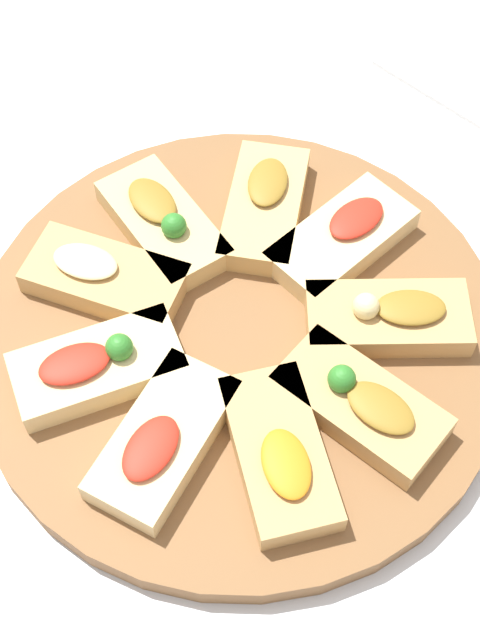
% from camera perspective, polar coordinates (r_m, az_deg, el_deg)
% --- Properties ---
extents(ground_plane, '(3.00, 3.00, 0.00)m').
position_cam_1_polar(ground_plane, '(0.70, -0.00, -1.39)').
color(ground_plane, silver).
extents(serving_board, '(0.41, 0.41, 0.02)m').
position_cam_1_polar(serving_board, '(0.69, -0.00, -0.94)').
color(serving_board, brown).
rests_on(serving_board, ground_plane).
extents(focaccia_slice_0, '(0.13, 0.11, 0.03)m').
position_cam_1_polar(focaccia_slice_0, '(0.70, -8.69, 2.75)').
color(focaccia_slice_0, tan).
rests_on(focaccia_slice_0, serving_board).
extents(focaccia_slice_1, '(0.09, 0.13, 0.04)m').
position_cam_1_polar(focaccia_slice_1, '(0.66, -9.13, -2.91)').
color(focaccia_slice_1, '#E5C689').
rests_on(focaccia_slice_1, serving_board).
extents(focaccia_slice_2, '(0.10, 0.14, 0.03)m').
position_cam_1_polar(focaccia_slice_2, '(0.63, -4.96, -7.63)').
color(focaccia_slice_2, '#E5C689').
rests_on(focaccia_slice_2, serving_board).
extents(focaccia_slice_3, '(0.14, 0.10, 0.03)m').
position_cam_1_polar(focaccia_slice_3, '(0.62, 2.56, -8.50)').
color(focaccia_slice_3, tan).
rests_on(focaccia_slice_3, serving_board).
extents(focaccia_slice_4, '(0.13, 0.08, 0.04)m').
position_cam_1_polar(focaccia_slice_4, '(0.64, 7.74, -5.32)').
color(focaccia_slice_4, tan).
rests_on(focaccia_slice_4, serving_board).
extents(focaccia_slice_5, '(0.12, 0.13, 0.04)m').
position_cam_1_polar(focaccia_slice_5, '(0.68, 9.46, 0.19)').
color(focaccia_slice_5, tan).
rests_on(focaccia_slice_5, serving_board).
extents(focaccia_slice_6, '(0.07, 0.13, 0.03)m').
position_cam_1_polar(focaccia_slice_6, '(0.72, 6.58, 5.23)').
color(focaccia_slice_6, '#E5C689').
rests_on(focaccia_slice_6, serving_board).
extents(focaccia_slice_7, '(0.13, 0.13, 0.03)m').
position_cam_1_polar(focaccia_slice_7, '(0.74, 1.58, 7.33)').
color(focaccia_slice_7, tan).
rests_on(focaccia_slice_7, serving_board).
extents(focaccia_slice_8, '(0.13, 0.07, 0.04)m').
position_cam_1_polar(focaccia_slice_8, '(0.73, -4.95, 6.25)').
color(focaccia_slice_8, '#DBB775').
rests_on(focaccia_slice_8, serving_board).
extents(napkin_stack, '(0.16, 0.14, 0.01)m').
position_cam_1_polar(napkin_stack, '(0.93, 14.60, 15.54)').
color(napkin_stack, white).
rests_on(napkin_stack, ground_plane).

